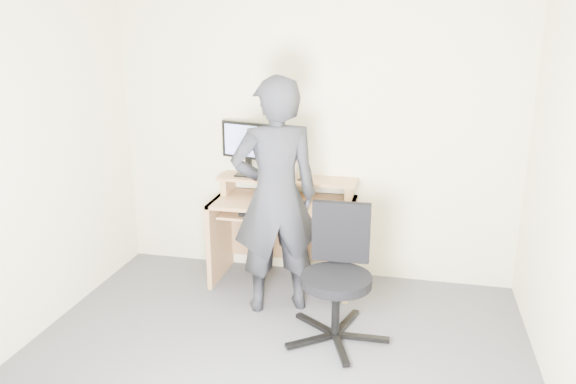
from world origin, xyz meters
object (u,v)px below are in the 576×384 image
at_px(person, 275,197).
at_px(monitor, 247,144).
at_px(office_chair, 338,269).
at_px(desk, 286,220).

bearing_deg(person, monitor, -80.34).
relative_size(office_chair, person, 0.51).
relative_size(desk, monitor, 2.46).
bearing_deg(office_chair, desk, 122.81).
relative_size(monitor, person, 0.26).
xyz_separation_m(office_chair, person, (-0.53, 0.32, 0.40)).
distance_m(desk, office_chair, 1.03).
xyz_separation_m(desk, monitor, (-0.35, 0.06, 0.65)).
bearing_deg(desk, office_chair, -55.96).
bearing_deg(monitor, person, -40.36).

